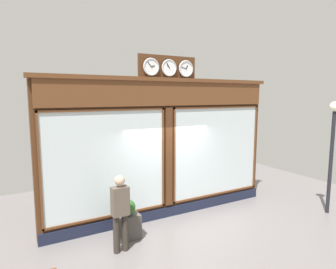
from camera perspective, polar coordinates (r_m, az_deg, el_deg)
ground_plane at (r=6.37m, az=13.65°, el=-24.16°), size 14.00×14.00×0.00m
shop_facade at (r=7.93m, az=-0.45°, el=-2.59°), size 6.80×0.42×4.37m
pedestrian at (r=6.41m, az=-9.39°, el=-14.50°), size 0.37×0.23×1.69m
street_lamp at (r=9.26m, az=29.71°, el=-0.80°), size 0.28×0.28×3.19m
planter_box at (r=7.16m, az=-7.93°, el=-17.59°), size 0.56×0.36×0.58m
planter_shrub at (r=6.97m, az=-8.00°, el=-14.04°), size 0.37×0.37×0.37m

